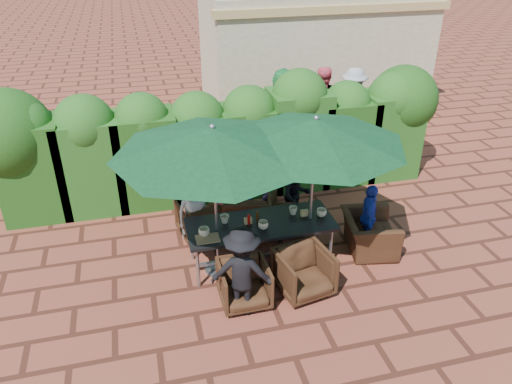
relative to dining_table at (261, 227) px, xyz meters
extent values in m
plane|color=brown|center=(-0.08, 0.17, -0.67)|extent=(80.00, 80.00, 0.00)
cube|color=black|center=(0.00, 0.00, 0.05)|extent=(2.30, 0.90, 0.05)
cube|color=gray|center=(0.00, 0.00, -0.55)|extent=(2.10, 0.05, 0.05)
cylinder|color=gray|center=(-1.05, -0.35, -0.32)|extent=(0.05, 0.05, 0.70)
cylinder|color=gray|center=(-1.05, 0.35, -0.32)|extent=(0.05, 0.05, 0.70)
cylinder|color=gray|center=(1.05, -0.35, -0.32)|extent=(0.05, 0.05, 0.70)
cylinder|color=gray|center=(1.05, 0.35, -0.32)|extent=(0.05, 0.05, 0.70)
cylinder|color=gray|center=(-0.69, -0.02, -0.66)|extent=(0.44, 0.44, 0.03)
cylinder|color=gray|center=(-0.69, -0.02, 0.53)|extent=(0.04, 0.04, 2.40)
cone|color=black|center=(-0.69, -0.02, 1.55)|extent=(2.89, 2.89, 0.38)
sphere|color=gray|center=(-0.69, -0.02, 1.75)|extent=(0.08, 0.08, 0.08)
cylinder|color=gray|center=(0.79, -0.06, -0.66)|extent=(0.44, 0.44, 0.03)
cylinder|color=gray|center=(0.79, -0.06, 0.53)|extent=(0.04, 0.04, 2.40)
cone|color=black|center=(0.79, -0.06, 1.55)|extent=(2.70, 2.70, 0.38)
sphere|color=gray|center=(0.79, -0.06, 1.75)|extent=(0.08, 0.08, 0.08)
imported|color=black|center=(-0.82, 1.05, -0.32)|extent=(0.80, 0.76, 0.71)
imported|color=black|center=(0.02, 0.98, -0.25)|extent=(0.98, 0.94, 0.84)
imported|color=black|center=(0.79, 0.87, -0.32)|extent=(0.90, 0.88, 0.71)
imported|color=black|center=(-0.46, -0.86, -0.32)|extent=(0.70, 0.66, 0.71)
imported|color=black|center=(0.44, -0.84, -0.29)|extent=(0.86, 0.82, 0.76)
imported|color=black|center=(1.85, -0.09, -0.26)|extent=(0.78, 1.05, 0.83)
imported|color=silver|center=(-0.93, 0.92, -0.09)|extent=(0.66, 0.53, 1.17)
imported|color=#2034AE|center=(-0.01, 1.02, -0.09)|extent=(0.51, 0.47, 1.16)
imported|color=black|center=(0.90, 0.97, -0.10)|extent=(0.57, 0.37, 1.16)
imported|color=black|center=(-0.53, -1.03, 0.01)|extent=(0.96, 0.68, 1.36)
imported|color=#2034AE|center=(1.83, -0.02, -0.09)|extent=(0.57, 0.76, 1.17)
imported|color=#F1556F|center=(-0.42, 0.95, -0.28)|extent=(0.33, 0.30, 0.79)
imported|color=#9554B6|center=(0.39, 1.01, -0.29)|extent=(0.34, 0.31, 0.78)
imported|color=green|center=(1.69, 4.40, 0.28)|extent=(1.88, 1.25, 1.90)
imported|color=#F1556F|center=(2.72, 4.58, 0.23)|extent=(0.95, 0.67, 1.82)
imported|color=#9899A0|center=(3.52, 4.52, 0.20)|extent=(1.23, 0.98, 1.75)
imported|color=beige|center=(-0.90, -0.13, 0.14)|extent=(0.17, 0.17, 0.13)
imported|color=beige|center=(-0.53, 0.15, 0.14)|extent=(0.14, 0.14, 0.13)
imported|color=beige|center=(0.00, -0.16, 0.14)|extent=(0.16, 0.16, 0.13)
imported|color=beige|center=(0.57, 0.13, 0.14)|extent=(0.14, 0.14, 0.13)
imported|color=beige|center=(0.99, -0.04, 0.14)|extent=(0.16, 0.16, 0.13)
cylinder|color=#B20C0A|center=(-0.18, 0.01, 0.16)|extent=(0.04, 0.04, 0.17)
cylinder|color=#4C230C|center=(-0.03, 0.06, 0.16)|extent=(0.04, 0.04, 0.17)
cube|color=#99704A|center=(-0.87, -0.24, 0.08)|extent=(0.35, 0.25, 0.02)
cube|color=tan|center=(-0.19, 0.04, 0.13)|extent=(0.12, 0.06, 0.10)
cube|color=tan|center=(0.73, 0.04, 0.13)|extent=(0.12, 0.06, 0.10)
cube|color=#14330E|center=(-3.58, 2.47, 0.24)|extent=(1.15, 0.95, 1.84)
sphere|color=#14330E|center=(-3.58, 2.47, 1.06)|extent=(0.98, 0.98, 0.98)
cube|color=#14330E|center=(-2.58, 2.47, 0.22)|extent=(1.15, 0.95, 1.79)
sphere|color=#14330E|center=(-2.58, 2.47, 1.02)|extent=(1.07, 1.07, 1.07)
cube|color=#14330E|center=(-1.58, 2.47, 0.22)|extent=(1.15, 0.95, 1.79)
sphere|color=#14330E|center=(-1.58, 2.47, 1.02)|extent=(0.98, 0.98, 0.98)
cube|color=#14330E|center=(-0.58, 2.47, 0.18)|extent=(1.15, 0.95, 1.70)
sphere|color=#14330E|center=(-0.58, 2.47, 0.93)|extent=(1.04, 1.04, 1.04)
cube|color=#14330E|center=(0.42, 2.47, 0.20)|extent=(1.15, 0.95, 1.75)
sphere|color=#14330E|center=(0.42, 2.47, 0.97)|extent=(1.04, 1.04, 1.04)
cube|color=#14330E|center=(1.42, 2.47, 0.31)|extent=(1.15, 0.95, 1.98)
sphere|color=#14330E|center=(1.42, 2.47, 1.20)|extent=(1.08, 1.08, 1.08)
cube|color=#14330E|center=(2.42, 2.47, 0.19)|extent=(1.15, 0.95, 1.73)
sphere|color=#14330E|center=(2.42, 2.47, 0.96)|extent=(0.95, 0.95, 0.95)
cube|color=#14330E|center=(3.42, 2.47, 0.22)|extent=(1.15, 0.95, 1.79)
sphere|color=#14330E|center=(3.42, 2.47, 1.01)|extent=(1.05, 1.05, 1.05)
sphere|color=#14330E|center=(-3.88, 2.57, 0.93)|extent=(1.60, 1.60, 1.60)
sphere|color=#14330E|center=(3.72, 2.57, 0.93)|extent=(1.40, 1.40, 1.40)
cube|color=beige|center=(3.42, 7.17, 0.93)|extent=(6.00, 3.00, 3.20)
cube|color=tan|center=(3.42, 5.72, 2.23)|extent=(6.20, 0.25, 0.20)
camera|label=1|loc=(-1.68, -6.30, 4.25)|focal=35.00mm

